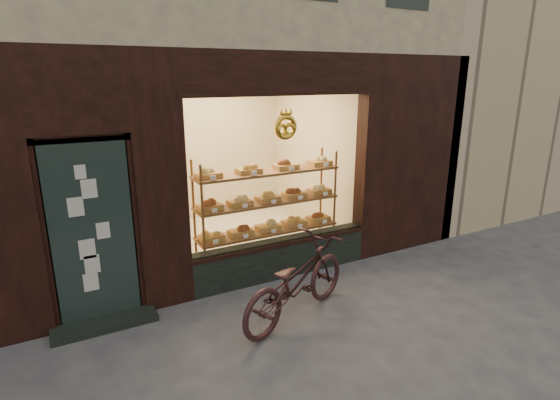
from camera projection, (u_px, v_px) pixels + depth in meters
ground at (344, 366)px, 4.37m from camera, size 90.00×90.00×0.00m
neighbor_right at (511, 12)px, 12.18m from camera, size 12.00×7.00×9.00m
display_shelf at (268, 211)px, 6.49m from camera, size 2.20×0.45×1.70m
bicycle at (296, 281)px, 5.13m from camera, size 1.90×1.24×0.94m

